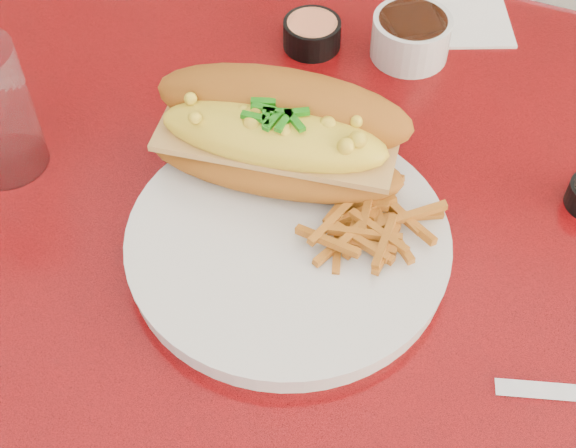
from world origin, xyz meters
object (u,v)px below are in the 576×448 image
at_px(booth_bench_far, 500,81).
at_px(gravy_ramekin, 411,36).
at_px(diner_table, 394,300).
at_px(dinner_plate, 288,243).
at_px(sauce_cup_left, 312,33).
at_px(mac_hoagie, 277,135).
at_px(fork, 376,238).

xyz_separation_m(booth_bench_far, gravy_ramekin, (-0.07, -0.58, 0.51)).
relative_size(diner_table, gravy_ramekin, 10.95).
bearing_deg(dinner_plate, sauce_cup_left, 107.40).
distance_m(booth_bench_far, mac_hoagie, 1.00).
distance_m(booth_bench_far, dinner_plate, 1.03).
xyz_separation_m(diner_table, dinner_plate, (-0.09, -0.09, 0.17)).
bearing_deg(sauce_cup_left, mac_hoagie, -77.21).
bearing_deg(dinner_plate, booth_bench_far, 84.19).
distance_m(mac_hoagie, gravy_ramekin, 0.26).
bearing_deg(mac_hoagie, gravy_ramekin, 67.17).
bearing_deg(diner_table, dinner_plate, -134.45).
bearing_deg(diner_table, booth_bench_far, 90.00).
height_order(booth_bench_far, fork, booth_bench_far).
xyz_separation_m(dinner_plate, mac_hoagie, (-0.04, 0.08, 0.06)).
distance_m(diner_table, fork, 0.19).
xyz_separation_m(booth_bench_far, mac_hoagie, (-0.13, -0.83, 0.55)).
xyz_separation_m(dinner_plate, sauce_cup_left, (-0.09, 0.29, 0.01)).
bearing_deg(dinner_plate, gravy_ramekin, 86.58).
xyz_separation_m(diner_table, gravy_ramekin, (-0.07, 0.23, 0.19)).
bearing_deg(booth_bench_far, fork, -91.04).
bearing_deg(mac_hoagie, booth_bench_far, 72.03).
relative_size(fork, sauce_cup_left, 1.65).
xyz_separation_m(fork, gravy_ramekin, (-0.06, 0.29, 0.01)).
height_order(mac_hoagie, gravy_ramekin, mac_hoagie).
bearing_deg(fork, booth_bench_far, 8.94).
bearing_deg(booth_bench_far, dinner_plate, -95.81).
relative_size(diner_table, sauce_cup_left, 14.24).
height_order(booth_bench_far, gravy_ramekin, booth_bench_far).
distance_m(diner_table, sauce_cup_left, 0.33).
bearing_deg(sauce_cup_left, gravy_ramekin, 14.52).
bearing_deg(booth_bench_far, mac_hoagie, -99.22).
distance_m(booth_bench_far, gravy_ramekin, 0.78).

